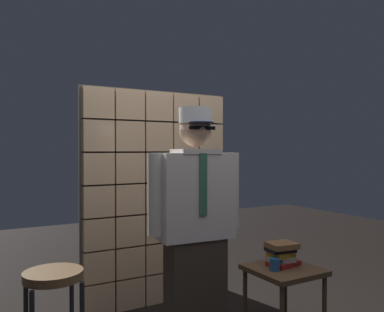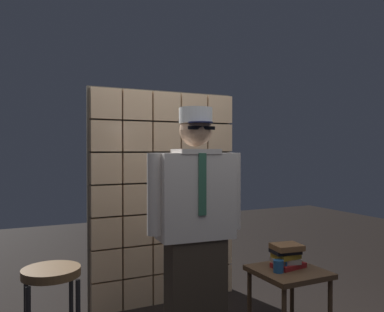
{
  "view_description": "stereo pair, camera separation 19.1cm",
  "coord_description": "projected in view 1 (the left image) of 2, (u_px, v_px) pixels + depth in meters",
  "views": [
    {
      "loc": [
        -1.58,
        -2.06,
        1.48
      ],
      "look_at": [
        -0.23,
        0.32,
        1.45
      ],
      "focal_mm": 36.51,
      "sensor_mm": 36.0,
      "label": 1
    },
    {
      "loc": [
        -1.41,
        -2.15,
        1.48
      ],
      "look_at": [
        -0.23,
        0.32,
        1.45
      ],
      "focal_mm": 36.51,
      "sensor_mm": 36.0,
      "label": 2
    }
  ],
  "objects": [
    {
      "name": "book_stack",
      "position": [
        282.0,
        254.0,
        3.17
      ],
      "size": [
        0.28,
        0.22,
        0.19
      ],
      "color": "maroon",
      "rests_on": "side_table"
    },
    {
      "name": "glass_block_wall",
      "position": [
        158.0,
        197.0,
        3.81
      ],
      "size": [
        1.5,
        0.1,
        2.09
      ],
      "color": "#E0B78C",
      "rests_on": "ground"
    },
    {
      "name": "standing_person",
      "position": [
        195.0,
        228.0,
        2.77
      ],
      "size": [
        0.71,
        0.31,
        1.79
      ],
      "rotation": [
        0.0,
        0.0,
        -0.07
      ],
      "color": "#382D23",
      "rests_on": "ground"
    },
    {
      "name": "bar_stool",
      "position": [
        53.0,
        306.0,
        2.26
      ],
      "size": [
        0.34,
        0.34,
        0.79
      ],
      "color": "brown",
      "rests_on": "ground"
    },
    {
      "name": "side_table",
      "position": [
        284.0,
        276.0,
        3.13
      ],
      "size": [
        0.52,
        0.52,
        0.54
      ],
      "color": "#513823",
      "rests_on": "ground"
    },
    {
      "name": "coffee_mug",
      "position": [
        275.0,
        264.0,
        3.05
      ],
      "size": [
        0.13,
        0.08,
        0.09
      ],
      "color": "navy",
      "rests_on": "side_table"
    }
  ]
}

